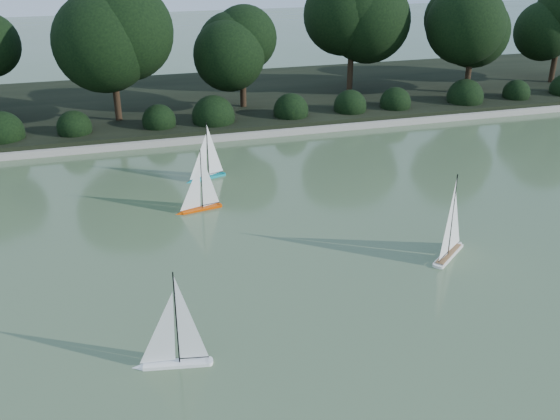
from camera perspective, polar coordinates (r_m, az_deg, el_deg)
name	(u,v)px	position (r m, az deg, el deg)	size (l,w,h in m)	color
ground	(341,301)	(10.47, 5.58, -8.25)	(80.00, 80.00, 0.00)	#374D2E
pond_coping	(229,136)	(18.33, -4.70, 6.73)	(40.00, 0.35, 0.18)	gray
far_bank	(205,101)	(22.10, -6.87, 9.87)	(40.00, 8.00, 0.30)	black
tree_line	(249,32)	(20.34, -2.89, 15.92)	(26.31, 3.93, 4.39)	black
shrub_hedge	(222,116)	(19.08, -5.30, 8.54)	(29.10, 1.10, 1.10)	black
sailboat_white_a	(169,351)	(9.04, -10.11, -12.59)	(1.15, 0.37, 1.57)	white
sailboat_white_b	(452,241)	(12.12, 15.43, -2.76)	(1.10, 0.94, 1.77)	white
sailboat_orange	(197,201)	(13.63, -7.60, 0.85)	(1.08, 0.37, 1.48)	#E64400
sailboat_teal	(204,170)	(15.35, -6.95, 3.65)	(1.09, 0.49, 1.50)	teal
race_buoy	(157,354)	(9.42, -11.14, -12.82)	(0.13, 0.13, 0.13)	#F34D0C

